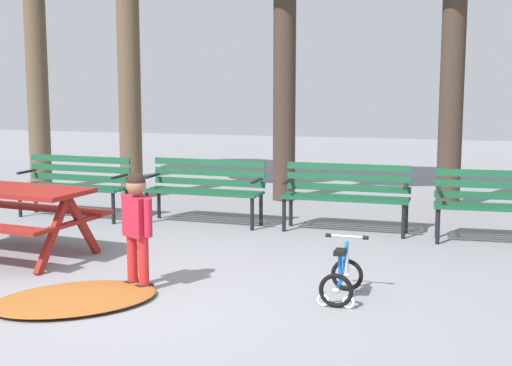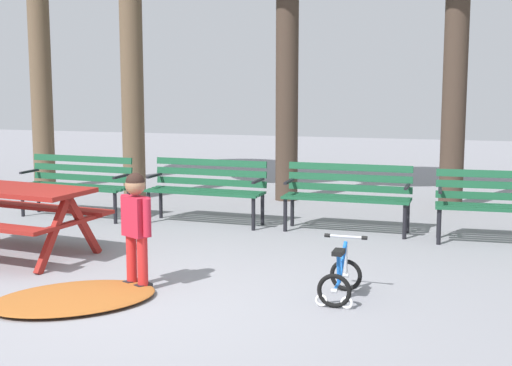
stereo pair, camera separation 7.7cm
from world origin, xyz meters
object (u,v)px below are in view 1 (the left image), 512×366
park_bench_far_left (75,181)px  park_bench_right (346,192)px  park_bench_left (205,186)px  kids_bicycle (342,277)px  picnic_table (9,203)px  child_standing (137,221)px  park_bench_far_right (504,200)px

park_bench_far_left → park_bench_right: size_ratio=1.01×
park_bench_left → kids_bicycle: size_ratio=2.85×
park_bench_far_left → kids_bicycle: size_ratio=2.86×
picnic_table → kids_bicycle: size_ratio=3.46×
park_bench_far_left → child_standing: (2.33, -3.00, 0.13)m
picnic_table → kids_bicycle: (3.74, -0.57, -0.39)m
park_bench_left → park_bench_right: size_ratio=1.01×
park_bench_far_left → child_standing: size_ratio=1.49×
park_bench_right → child_standing: 3.42m
picnic_table → park_bench_far_left: bearing=101.6°
park_bench_left → park_bench_far_left: bearing=-177.3°
picnic_table → kids_bicycle: bearing=-8.7°
park_bench_right → kids_bicycle: size_ratio=2.83×
kids_bicycle → picnic_table: bearing=171.3°
park_bench_left → park_bench_far_right: size_ratio=1.00×
park_bench_far_right → kids_bicycle: (-1.49, -2.73, -0.31)m
park_bench_far_right → kids_bicycle: park_bench_far_right is taller
park_bench_left → kids_bicycle: (2.30, -2.89, -0.31)m
kids_bicycle → child_standing: bearing=-174.0°
park_bench_far_right → park_bench_far_left: bearing=179.3°
picnic_table → park_bench_right: park_bench_right is taller
park_bench_right → child_standing: (-1.46, -3.09, 0.13)m
park_bench_left → park_bench_far_right: (3.79, -0.16, 0.00)m
picnic_table → park_bench_left: 2.73m
park_bench_left → child_standing: size_ratio=1.49×
park_bench_far_left → park_bench_far_right: size_ratio=1.00×
park_bench_right → kids_bicycle: 2.94m
park_bench_far_right → child_standing: bearing=-138.9°
picnic_table → kids_bicycle: 3.81m
park_bench_left → child_standing: 3.12m
park_bench_far_left → park_bench_left: same height
park_bench_far_left → kids_bicycle: park_bench_far_left is taller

